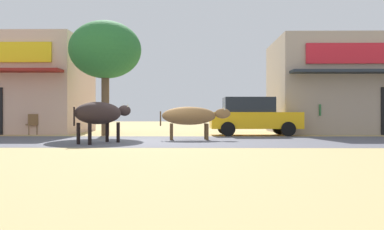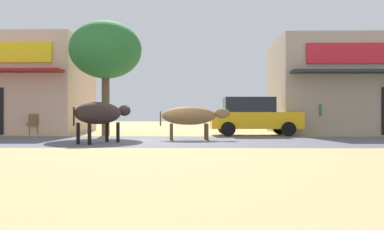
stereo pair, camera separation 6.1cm
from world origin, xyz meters
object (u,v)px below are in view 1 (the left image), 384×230
(parked_hatchback_car, at_px, (253,116))
(cafe_chair_near_tree, at_px, (32,123))
(cow_near_brown, at_px, (100,114))
(cow_far_dark, at_px, (191,116))
(pedestrian_by_shop, at_px, (318,114))
(roadside_tree, at_px, (105,50))

(parked_hatchback_car, xyz_separation_m, cafe_chair_near_tree, (-9.73, 0.26, -0.33))
(cow_near_brown, height_order, cafe_chair_near_tree, cow_near_brown)
(parked_hatchback_car, height_order, cow_far_dark, parked_hatchback_car)
(parked_hatchback_car, height_order, cafe_chair_near_tree, parked_hatchback_car)
(cow_near_brown, height_order, pedestrian_by_shop, pedestrian_by_shop)
(pedestrian_by_shop, distance_m, cafe_chair_near_tree, 12.73)
(roadside_tree, xyz_separation_m, cow_near_brown, (0.89, -4.71, -2.70))
(cow_far_dark, bearing_deg, cafe_chair_near_tree, 153.43)
(parked_hatchback_car, height_order, pedestrian_by_shop, parked_hatchback_car)
(pedestrian_by_shop, xyz_separation_m, cafe_chair_near_tree, (-12.72, -0.27, -0.40))
(parked_hatchback_car, xyz_separation_m, cow_far_dark, (-2.63, -3.29, 0.00))
(roadside_tree, bearing_deg, cafe_chair_near_tree, 168.24)
(cow_near_brown, bearing_deg, pedestrian_by_shop, 34.07)
(cow_near_brown, distance_m, cafe_chair_near_tree, 6.93)
(parked_hatchback_car, bearing_deg, pedestrian_by_shop, 10.07)
(parked_hatchback_car, relative_size, cow_near_brown, 1.65)
(parked_hatchback_car, xyz_separation_m, cow_near_brown, (-5.43, -5.16, 0.09))
(roadside_tree, height_order, cafe_chair_near_tree, roadside_tree)
(cow_near_brown, xyz_separation_m, cow_far_dark, (2.80, 1.87, -0.09))
(roadside_tree, bearing_deg, parked_hatchback_car, 4.09)
(roadside_tree, height_order, cow_near_brown, roadside_tree)
(roadside_tree, bearing_deg, pedestrian_by_shop, 6.03)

